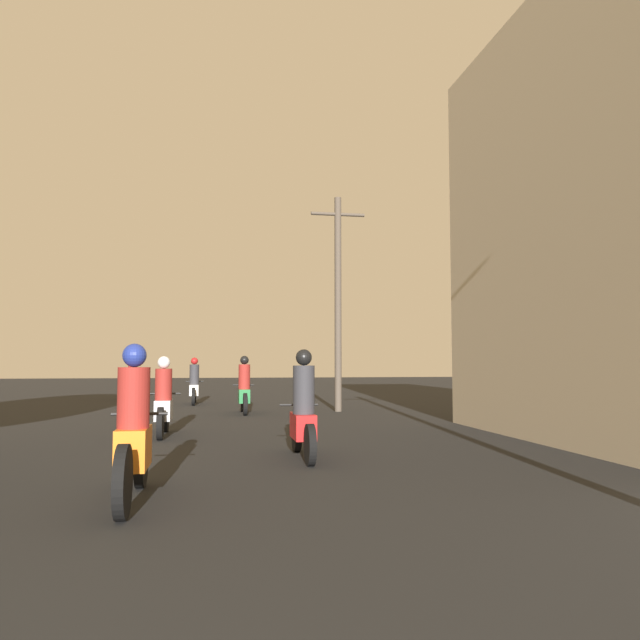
% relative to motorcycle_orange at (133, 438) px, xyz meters
% --- Properties ---
extents(motorcycle_orange, '(0.60, 2.15, 1.60)m').
position_rel_motorcycle_orange_xyz_m(motorcycle_orange, '(0.00, 0.00, 0.00)').
color(motorcycle_orange, black).
rests_on(motorcycle_orange, ground_plane).
extents(motorcycle_red, '(0.60, 1.96, 1.60)m').
position_rel_motorcycle_orange_xyz_m(motorcycle_red, '(2.11, 2.57, -0.00)').
color(motorcycle_red, black).
rests_on(motorcycle_red, ground_plane).
extents(motorcycle_silver, '(0.60, 1.99, 1.53)m').
position_rel_motorcycle_orange_xyz_m(motorcycle_silver, '(-0.15, 5.84, -0.03)').
color(motorcycle_silver, black).
rests_on(motorcycle_silver, ground_plane).
extents(motorcycle_green, '(0.60, 1.93, 1.60)m').
position_rel_motorcycle_orange_xyz_m(motorcycle_green, '(1.65, 10.93, -0.01)').
color(motorcycle_green, black).
rests_on(motorcycle_green, ground_plane).
extents(motorcycle_white, '(0.60, 2.03, 1.59)m').
position_rel_motorcycle_orange_xyz_m(motorcycle_white, '(0.17, 15.15, -0.01)').
color(motorcycle_white, black).
rests_on(motorcycle_white, ground_plane).
extents(motorcycle_black, '(0.60, 1.97, 1.61)m').
position_rel_motorcycle_orange_xyz_m(motorcycle_black, '(-2.28, 18.46, -0.01)').
color(motorcycle_black, black).
rests_on(motorcycle_black, ground_plane).
extents(utility_pole_far, '(1.60, 0.20, 6.29)m').
position_rel_motorcycle_orange_xyz_m(utility_pole_far, '(4.38, 11.19, 2.66)').
color(utility_pole_far, '#4C4238').
rests_on(utility_pole_far, ground_plane).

